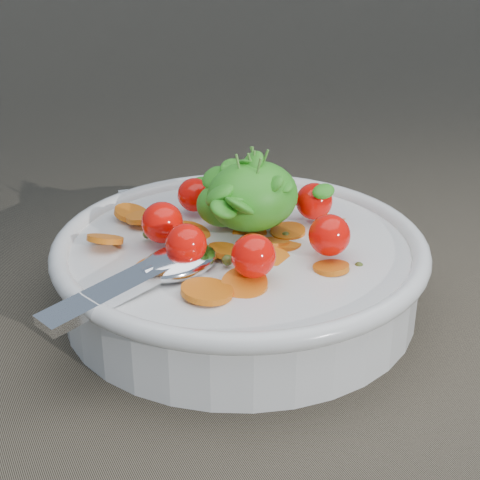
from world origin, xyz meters
name	(u,v)px	position (x,y,z in m)	size (l,w,h in m)	color
ground	(225,304)	(0.00, 0.00, 0.00)	(6.00, 6.00, 0.00)	brown
bowl	(240,266)	(0.01, -0.01, 0.04)	(0.33, 0.31, 0.14)	silver
napkin	(199,208)	(0.06, 0.20, 0.00)	(0.16, 0.14, 0.01)	white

